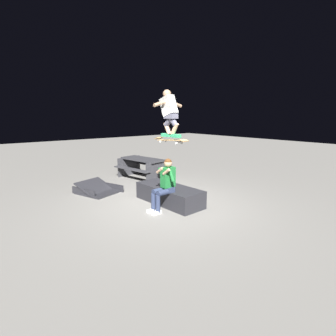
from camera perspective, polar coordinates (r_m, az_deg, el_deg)
The scene contains 7 objects.
ground_plane at distance 7.10m, azimuth -0.63°, elevation -7.86°, with size 40.00×40.00×0.00m, color gray.
ledge_box_main at distance 7.16m, azimuth 0.26°, elevation -5.77°, with size 1.98×0.77×0.46m, color #28282D.
person_sitting_on_ledge at distance 6.50m, azimuth -0.69°, elevation -3.11°, with size 0.59×0.76×1.29m.
skateboard at distance 6.44m, azimuth 0.62°, elevation 6.03°, with size 1.03×0.26×0.13m.
skater_airborne at distance 6.46m, azimuth 0.29°, elevation 12.15°, with size 0.62×0.89×1.12m.
kicker_ramp at distance 8.38m, azimuth -14.84°, elevation -4.71°, with size 1.32×1.26×0.45m.
picnic_table_back at distance 9.96m, azimuth -5.51°, elevation 0.67°, with size 1.90×1.60×0.75m.
Camera 1 is at (-5.23, 4.19, 2.34)m, focal length 28.26 mm.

